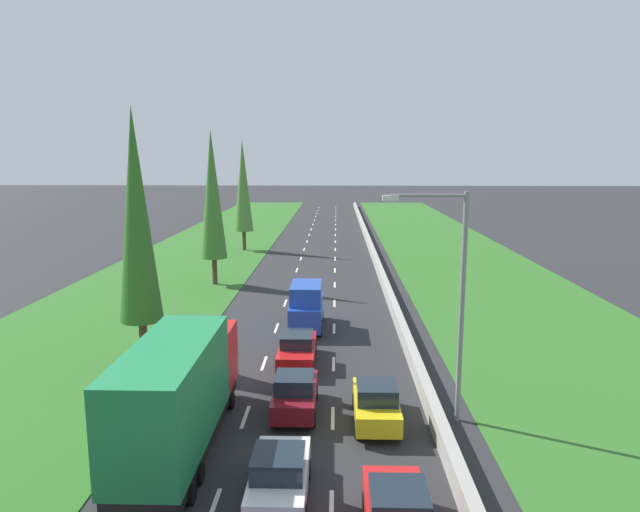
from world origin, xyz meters
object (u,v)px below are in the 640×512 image
object	(u,v)px
poplar_tree_second	(137,217)
yellow_hatchback_right_lane	(376,403)
poplar_tree_fourth	(243,186)
white_hatchback_centre_lane	(279,476)
maroon_hatchback_centre_lane	(295,394)
green_box_truck_left_lane	(179,392)
poplar_tree_third	(212,195)
red_sedan_centre_lane	(297,349)
blue_van_centre_lane_fifth	(307,306)
street_light_mast	(453,291)

from	to	relation	value
poplar_tree_second	yellow_hatchback_right_lane	bearing A→B (deg)	-29.82
yellow_hatchback_right_lane	poplar_tree_fourth	distance (m)	43.68
white_hatchback_centre_lane	maroon_hatchback_centre_lane	bearing A→B (deg)	89.66
white_hatchback_centre_lane	green_box_truck_left_lane	distance (m)	4.96
poplar_tree_third	poplar_tree_fourth	bearing A→B (deg)	91.20
poplar_tree_fourth	poplar_tree_second	bearing A→B (deg)	-89.11
yellow_hatchback_right_lane	poplar_tree_third	size ratio (longest dim) A/B	0.31
poplar_tree_second	poplar_tree_fourth	xyz separation A→B (m)	(-0.54, 35.12, -0.26)
red_sedan_centre_lane	blue_van_centre_lane_fifth	world-z (taller)	blue_van_centre_lane_fifth
blue_van_centre_lane_fifth	yellow_hatchback_right_lane	xyz separation A→B (m)	(3.34, -12.39, -0.56)
maroon_hatchback_centre_lane	poplar_tree_fourth	world-z (taller)	poplar_tree_fourth
poplar_tree_third	street_light_mast	size ratio (longest dim) A/B	1.39
maroon_hatchback_centre_lane	poplar_tree_fourth	xyz separation A→B (m)	(-8.61, 40.74, 6.30)
white_hatchback_centre_lane	poplar_tree_fourth	world-z (taller)	poplar_tree_fourth
blue_van_centre_lane_fifth	green_box_truck_left_lane	distance (m)	15.14
blue_van_centre_lane_fifth	yellow_hatchback_right_lane	size ratio (longest dim) A/B	1.26
red_sedan_centre_lane	street_light_mast	world-z (taller)	street_light_mast
poplar_tree_second	poplar_tree_third	size ratio (longest dim) A/B	1.02
poplar_tree_third	street_light_mast	xyz separation A→B (m)	(14.33, -23.96, -2.05)
green_box_truck_left_lane	street_light_mast	bearing A→B (deg)	15.04
maroon_hatchback_centre_lane	red_sedan_centre_lane	world-z (taller)	maroon_hatchback_centre_lane
yellow_hatchback_right_lane	street_light_mast	bearing A→B (deg)	7.52
yellow_hatchback_right_lane	street_light_mast	world-z (taller)	street_light_mast
poplar_tree_third	poplar_tree_second	bearing A→B (deg)	-89.41
yellow_hatchback_right_lane	green_box_truck_left_lane	size ratio (longest dim) A/B	0.41
red_sedan_centre_lane	blue_van_centre_lane_fifth	size ratio (longest dim) A/B	0.92
poplar_tree_fourth	red_sedan_centre_lane	bearing A→B (deg)	-76.70
yellow_hatchback_right_lane	poplar_tree_second	size ratio (longest dim) A/B	0.31
street_light_mast	yellow_hatchback_right_lane	bearing A→B (deg)	-172.48
maroon_hatchback_centre_lane	poplar_tree_second	xyz separation A→B (m)	(-8.06, 5.62, 6.56)
maroon_hatchback_centre_lane	red_sedan_centre_lane	size ratio (longest dim) A/B	0.87
white_hatchback_centre_lane	poplar_tree_second	distance (m)	15.60
red_sedan_centre_lane	green_box_truck_left_lane	bearing A→B (deg)	-112.12
blue_van_centre_lane_fifth	poplar_tree_third	distance (m)	15.59
white_hatchback_centre_lane	green_box_truck_left_lane	world-z (taller)	green_box_truck_left_lane
blue_van_centre_lane_fifth	poplar_tree_fourth	distance (m)	30.92
white_hatchback_centre_lane	yellow_hatchback_right_lane	bearing A→B (deg)	58.08
white_hatchback_centre_lane	green_box_truck_left_lane	bearing A→B (deg)	142.16
blue_van_centre_lane_fifth	red_sedan_centre_lane	bearing A→B (deg)	-91.42
yellow_hatchback_right_lane	poplar_tree_third	distance (m)	27.66
poplar_tree_fourth	street_light_mast	distance (m)	43.78
maroon_hatchback_centre_lane	poplar_tree_fourth	bearing A→B (deg)	101.93
maroon_hatchback_centre_lane	street_light_mast	distance (m)	7.52
maroon_hatchback_centre_lane	poplar_tree_fourth	size ratio (longest dim) A/B	0.32
poplar_tree_second	street_light_mast	size ratio (longest dim) A/B	1.41
poplar_tree_second	red_sedan_centre_lane	bearing A→B (deg)	-0.65
red_sedan_centre_lane	blue_van_centre_lane_fifth	bearing A→B (deg)	88.58
red_sedan_centre_lane	poplar_tree_third	world-z (taller)	poplar_tree_third
yellow_hatchback_right_lane	poplar_tree_third	xyz separation A→B (m)	(-11.45, 24.34, 6.45)
poplar_tree_third	maroon_hatchback_centre_lane	bearing A→B (deg)	-70.67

